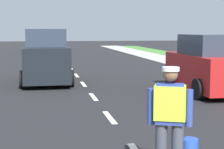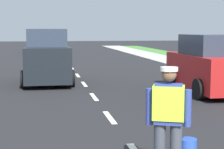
{
  "view_description": "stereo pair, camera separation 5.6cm",
  "coord_description": "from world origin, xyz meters",
  "px_view_note": "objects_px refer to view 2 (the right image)",
  "views": [
    {
      "loc": [
        -1.68,
        -3.62,
        2.22
      ],
      "look_at": [
        0.06,
        5.66,
        1.1
      ],
      "focal_mm": 61.41,
      "sensor_mm": 36.0,
      "label": 1
    },
    {
      "loc": [
        -1.63,
        -3.63,
        2.22
      ],
      "look_at": [
        0.06,
        5.66,
        1.1
      ],
      "focal_mm": 61.41,
      "sensor_mm": 36.0,
      "label": 2
    }
  ],
  "objects_px": {
    "car_parked_curbside": "(208,66)",
    "car_oncoming_third": "(42,43)",
    "road_worker": "(170,116)",
    "car_oncoming_lead": "(47,58)"
  },
  "relations": [
    {
      "from": "road_worker",
      "to": "car_oncoming_third",
      "type": "bearing_deg",
      "value": 93.42
    },
    {
      "from": "road_worker",
      "to": "car_parked_curbside",
      "type": "bearing_deg",
      "value": 61.83
    },
    {
      "from": "road_worker",
      "to": "car_oncoming_third",
      "type": "distance_m",
      "value": 32.58
    },
    {
      "from": "car_parked_curbside",
      "to": "car_oncoming_lead",
      "type": "relative_size",
      "value": 1.07
    },
    {
      "from": "car_parked_curbside",
      "to": "car_oncoming_third",
      "type": "xyz_separation_m",
      "value": [
        -5.78,
        25.35,
        -0.02
      ]
    },
    {
      "from": "car_oncoming_lead",
      "to": "road_worker",
      "type": "bearing_deg",
      "value": -81.02
    },
    {
      "from": "car_parked_curbside",
      "to": "road_worker",
      "type": "bearing_deg",
      "value": -118.17
    },
    {
      "from": "car_oncoming_third",
      "to": "car_oncoming_lead",
      "type": "relative_size",
      "value": 1.1
    },
    {
      "from": "car_parked_curbside",
      "to": "car_oncoming_third",
      "type": "relative_size",
      "value": 0.97
    },
    {
      "from": "car_oncoming_third",
      "to": "road_worker",
      "type": "bearing_deg",
      "value": -86.58
    }
  ]
}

